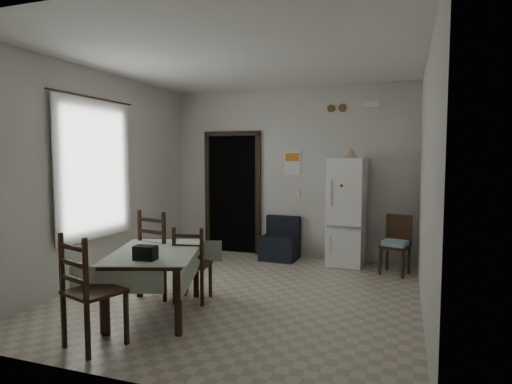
{
  "coord_description": "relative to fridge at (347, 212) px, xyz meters",
  "views": [
    {
      "loc": [
        1.89,
        -4.89,
        1.7
      ],
      "look_at": [
        0.0,
        0.5,
        1.25
      ],
      "focal_mm": 30.0,
      "sensor_mm": 36.0,
      "label": 1
    }
  ],
  "objects": [
    {
      "name": "ground",
      "position": [
        -1.02,
        -1.93,
        -0.85
      ],
      "size": [
        4.5,
        4.5,
        0.0
      ],
      "primitive_type": "plane",
      "color": "#BBB099",
      "rests_on": "ground"
    },
    {
      "name": "ceiling",
      "position": [
        -1.02,
        -1.93,
        2.05
      ],
      "size": [
        4.2,
        4.5,
        0.02
      ],
      "primitive_type": null,
      "color": "white",
      "rests_on": "ground"
    },
    {
      "name": "wall_back",
      "position": [
        -1.02,
        0.32,
        0.6
      ],
      "size": [
        4.2,
        0.02,
        2.9
      ],
      "primitive_type": null,
      "color": "beige",
      "rests_on": "ground"
    },
    {
      "name": "wall_front",
      "position": [
        -1.02,
        -4.18,
        0.6
      ],
      "size": [
        4.2,
        0.02,
        2.9
      ],
      "primitive_type": null,
      "color": "beige",
      "rests_on": "ground"
    },
    {
      "name": "wall_left",
      "position": [
        -3.12,
        -1.93,
        0.6
      ],
      "size": [
        0.02,
        4.5,
        2.9
      ],
      "primitive_type": null,
      "color": "beige",
      "rests_on": "ground"
    },
    {
      "name": "wall_right",
      "position": [
        1.08,
        -1.93,
        0.6
      ],
      "size": [
        0.02,
        4.5,
        2.9
      ],
      "primitive_type": null,
      "color": "beige",
      "rests_on": "ground"
    },
    {
      "name": "doorway",
      "position": [
        -2.07,
        0.52,
        0.21
      ],
      "size": [
        1.06,
        0.52,
        2.22
      ],
      "color": "black",
      "rests_on": "ground"
    },
    {
      "name": "window_recess",
      "position": [
        -3.17,
        -2.13,
        0.7
      ],
      "size": [
        0.1,
        1.2,
        1.6
      ],
      "primitive_type": "cube",
      "color": "silver",
      "rests_on": "ground"
    },
    {
      "name": "curtain",
      "position": [
        -3.06,
        -2.13,
        0.7
      ],
      "size": [
        0.02,
        1.45,
        1.85
      ],
      "primitive_type": "cube",
      "color": "silver",
      "rests_on": "ground"
    },
    {
      "name": "curtain_rod",
      "position": [
        -3.05,
        -2.13,
        1.65
      ],
      "size": [
        0.02,
        1.6,
        0.02
      ],
      "primitive_type": "cylinder",
      "rotation": [
        1.57,
        0.0,
        0.0
      ],
      "color": "black",
      "rests_on": "ground"
    },
    {
      "name": "calendar",
      "position": [
        -0.97,
        0.31,
        0.77
      ],
      "size": [
        0.28,
        0.02,
        0.4
      ],
      "primitive_type": "cube",
      "color": "white",
      "rests_on": "ground"
    },
    {
      "name": "calendar_image",
      "position": [
        -0.97,
        0.3,
        0.87
      ],
      "size": [
        0.24,
        0.01,
        0.14
      ],
      "primitive_type": "cube",
      "color": "orange",
      "rests_on": "ground"
    },
    {
      "name": "light_switch",
      "position": [
        -0.87,
        0.31,
        0.25
      ],
      "size": [
        0.08,
        0.02,
        0.12
      ],
      "primitive_type": "cube",
      "color": "beige",
      "rests_on": "ground"
    },
    {
      "name": "vent_left",
      "position": [
        -0.32,
        0.3,
        1.67
      ],
      "size": [
        0.12,
        0.03,
        0.12
      ],
      "primitive_type": "cylinder",
      "rotation": [
        1.57,
        0.0,
        0.0
      ],
      "color": "brown",
      "rests_on": "ground"
    },
    {
      "name": "vent_right",
      "position": [
        -0.14,
        0.3,
        1.67
      ],
      "size": [
        0.12,
        0.03,
        0.12
      ],
      "primitive_type": "cylinder",
      "rotation": [
        1.57,
        0.0,
        0.0
      ],
      "color": "brown",
      "rests_on": "ground"
    },
    {
      "name": "emergency_light",
      "position": [
        0.33,
        0.28,
        1.7
      ],
      "size": [
        0.25,
        0.07,
        0.09
      ],
      "primitive_type": "cube",
      "color": "white",
      "rests_on": "ground"
    },
    {
      "name": "fridge",
      "position": [
        0.0,
        0.0,
        0.0
      ],
      "size": [
        0.59,
        0.59,
        1.7
      ],
      "primitive_type": null,
      "rotation": [
        0.0,
        0.0,
        -0.07
      ],
      "color": "white",
      "rests_on": "ground"
    },
    {
      "name": "tan_cone",
      "position": [
        0.06,
        -0.06,
        0.93
      ],
      "size": [
        0.22,
        0.22,
        0.16
      ],
      "primitive_type": "cone",
      "rotation": [
        0.0,
        0.0,
        0.11
      ],
      "color": "tan",
      "rests_on": "fridge"
    },
    {
      "name": "navy_seat",
      "position": [
        -1.1,
        -0.0,
        -0.49
      ],
      "size": [
        0.61,
        0.6,
        0.71
      ],
      "primitive_type": null,
      "rotation": [
        0.0,
        0.0,
        -0.04
      ],
      "color": "black",
      "rests_on": "ground"
    },
    {
      "name": "corner_chair",
      "position": [
        0.75,
        -0.33,
        -0.42
      ],
      "size": [
        0.46,
        0.46,
        0.87
      ],
      "primitive_type": null,
      "rotation": [
        0.0,
        0.0,
        -0.26
      ],
      "color": "black",
      "rests_on": "ground"
    },
    {
      "name": "dining_table",
      "position": [
        -1.67,
        -2.87,
        -0.5
      ],
      "size": [
        1.27,
        1.56,
        0.7
      ],
      "primitive_type": null,
      "rotation": [
        0.0,
        0.0,
        0.33
      ],
      "color": "#9CAB93",
      "rests_on": "ground"
    },
    {
      "name": "black_bag",
      "position": [
        -1.54,
        -3.25,
        -0.08
      ],
      "size": [
        0.23,
        0.15,
        0.14
      ],
      "primitive_type": "cube",
      "rotation": [
        0.0,
        0.0,
        0.08
      ],
      "color": "black",
      "rests_on": "dining_table"
    },
    {
      "name": "dining_chair_far_left",
      "position": [
        -1.95,
        -2.26,
        -0.31
      ],
      "size": [
        0.54,
        0.54,
        1.07
      ],
      "primitive_type": null,
      "rotation": [
        0.0,
        0.0,
        2.94
      ],
      "color": "black",
      "rests_on": "ground"
    },
    {
      "name": "dining_chair_far_right",
      "position": [
        -1.5,
        -2.35,
        -0.4
      ],
      "size": [
        0.44,
        0.44,
        0.91
      ],
      "primitive_type": null,
      "rotation": [
        0.0,
        0.0,
        3.29
      ],
      "color": "black",
      "rests_on": "ground"
    },
    {
      "name": "dining_chair_near_head",
      "position": [
        -1.75,
        -3.75,
        -0.33
      ],
      "size": [
        0.57,
        0.57,
        1.05
      ],
      "primitive_type": null,
      "rotation": [
        0.0,
        0.0,
        2.83
      ],
      "color": "black",
      "rests_on": "ground"
    }
  ]
}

